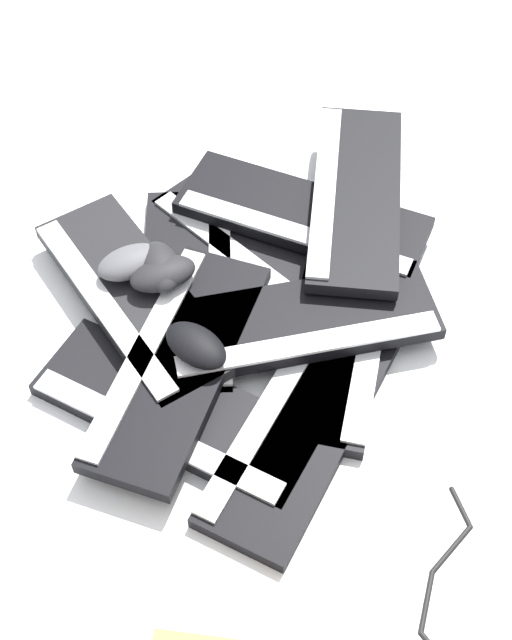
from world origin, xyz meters
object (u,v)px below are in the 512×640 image
(keyboard_5, at_px, (178,362))
(keyboard_7, at_px, (304,217))
(keyboard_0, at_px, (175,412))
(keyboard_8, at_px, (355,196))
(keyboard_2, at_px, (339,332))
(keyboard_3, at_px, (265,248))
(keyboard_1, at_px, (302,423))
(keyboard_9, at_px, (300,323))
(mouse_0, at_px, (160,267))
(keyboard_4, at_px, (189,288))
(mouse_3, at_px, (130,262))
(keyboard_6, at_px, (133,296))
(mouse_2, at_px, (163,274))
(mouse_1, at_px, (196,345))

(keyboard_5, height_order, keyboard_7, same)
(keyboard_0, bearing_deg, keyboard_8, -178.93)
(keyboard_2, bearing_deg, keyboard_3, -109.56)
(keyboard_1, xyz_separation_m, keyboard_9, (-0.14, -0.10, 0.03))
(mouse_0, bearing_deg, keyboard_3, 104.51)
(keyboard_4, bearing_deg, keyboard_3, 162.30)
(keyboard_4, xyz_separation_m, mouse_3, (0.06, -0.07, 0.07))
(keyboard_3, bearing_deg, keyboard_6, -21.33)
(mouse_3, bearing_deg, keyboard_7, -1.53)
(keyboard_7, distance_m, keyboard_9, 0.23)
(keyboard_3, height_order, keyboard_4, same)
(keyboard_3, height_order, mouse_0, mouse_0)
(keyboard_7, relative_size, keyboard_9, 1.07)
(keyboard_5, relative_size, mouse_3, 4.23)
(mouse_2, bearing_deg, mouse_3, -47.07)
(keyboard_1, xyz_separation_m, keyboard_3, (-0.25, -0.26, 0.00))
(keyboard_8, relative_size, mouse_0, 4.13)
(keyboard_5, distance_m, keyboard_8, 0.45)
(keyboard_1, xyz_separation_m, keyboard_6, (-0.01, -0.35, 0.03))
(keyboard_0, distance_m, keyboard_2, 0.30)
(keyboard_8, bearing_deg, mouse_1, -1.54)
(mouse_0, relative_size, mouse_1, 1.00)
(mouse_1, bearing_deg, keyboard_5, 51.88)
(keyboard_2, height_order, keyboard_5, keyboard_5)
(keyboard_4, height_order, keyboard_7, keyboard_7)
(keyboard_7, xyz_separation_m, keyboard_8, (-0.07, 0.06, 0.03))
(keyboard_3, xyz_separation_m, keyboard_6, (0.24, -0.09, 0.03))
(keyboard_7, bearing_deg, keyboard_0, 8.68)
(keyboard_5, xyz_separation_m, mouse_2, (-0.10, -0.11, 0.04))
(keyboard_3, bearing_deg, keyboard_5, 9.99)
(keyboard_9, height_order, mouse_1, mouse_1)
(keyboard_0, relative_size, keyboard_8, 1.01)
(keyboard_0, distance_m, keyboard_7, 0.44)
(keyboard_8, bearing_deg, keyboard_9, 15.61)
(keyboard_4, distance_m, mouse_1, 0.18)
(keyboard_4, relative_size, keyboard_9, 1.01)
(keyboard_8, height_order, mouse_1, mouse_1)
(keyboard_0, height_order, mouse_2, mouse_2)
(keyboard_5, bearing_deg, mouse_3, -116.83)
(keyboard_2, bearing_deg, keyboard_9, -49.07)
(keyboard_9, height_order, mouse_3, mouse_3)
(keyboard_1, bearing_deg, keyboard_2, -163.68)
(keyboard_2, bearing_deg, keyboard_5, -35.15)
(keyboard_6, height_order, keyboard_7, same)
(keyboard_1, height_order, mouse_3, mouse_3)
(keyboard_0, xyz_separation_m, keyboard_2, (-0.28, 0.11, 0.00))
(keyboard_5, bearing_deg, mouse_1, 138.39)
(mouse_0, xyz_separation_m, mouse_2, (0.01, 0.01, 0.00))
(keyboard_8, distance_m, keyboard_9, 0.28)
(keyboard_2, xyz_separation_m, mouse_1, (0.20, -0.13, 0.07))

